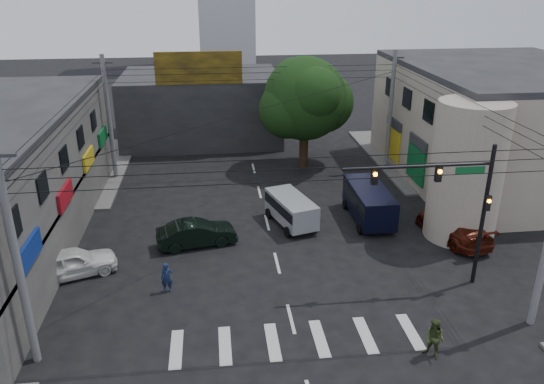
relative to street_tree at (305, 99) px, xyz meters
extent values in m
plane|color=black|center=(-4.00, -17.00, -5.47)|extent=(160.00, 160.00, 0.00)
cube|color=#514F4C|center=(-22.00, 1.00, -5.40)|extent=(16.00, 16.00, 0.15)
cube|color=#514F4C|center=(14.00, 1.00, -5.40)|extent=(16.00, 16.00, 0.15)
cube|color=gray|center=(14.00, -4.00, -1.47)|extent=(14.00, 18.00, 8.00)
cylinder|color=gray|center=(7.00, -13.00, -1.47)|extent=(4.00, 4.00, 8.00)
cube|color=#232326|center=(-8.00, 9.00, -2.47)|extent=(14.00, 10.00, 6.00)
cube|color=olive|center=(-8.00, 4.10, 1.83)|extent=(7.00, 0.30, 2.60)
cylinder|color=black|center=(0.00, 0.00, -3.27)|extent=(0.70, 0.70, 4.40)
sphere|color=black|center=(0.00, 0.00, 0.03)|extent=(6.40, 6.40, 6.40)
cylinder|color=black|center=(5.50, -18.00, -1.87)|extent=(0.20, 0.20, 7.20)
cylinder|color=black|center=(2.00, -18.00, 0.83)|extent=(7.00, 0.14, 0.14)
cube|color=black|center=(3.00, -18.00, 0.43)|extent=(0.28, 0.22, 0.75)
cube|color=black|center=(0.00, -18.00, 0.43)|extent=(0.28, 0.22, 0.75)
sphere|color=orange|center=(3.00, -18.14, 0.58)|extent=(0.20, 0.20, 0.20)
sphere|color=orange|center=(0.00, -18.14, 0.58)|extent=(0.20, 0.20, 0.20)
cube|color=#0C5A28|center=(4.50, -18.00, 0.53)|extent=(1.40, 0.06, 0.35)
cylinder|color=#59595B|center=(-14.50, -21.50, -0.87)|extent=(0.32, 0.32, 9.20)
cylinder|color=#59595B|center=(-14.50, -1.00, -0.87)|extent=(0.32, 0.32, 9.20)
cylinder|color=#59595B|center=(6.50, -1.00, -0.87)|extent=(0.32, 0.32, 9.20)
imported|color=black|center=(-8.27, -12.44, -4.74)|extent=(3.22, 5.03, 1.46)
imported|color=silver|center=(-14.50, -15.04, -4.72)|extent=(4.56, 5.52, 1.50)
imported|color=#46140A|center=(6.50, -13.33, -4.69)|extent=(4.20, 6.22, 1.57)
imported|color=#131F44|center=(-9.62, -17.11, -4.70)|extent=(0.61, 0.44, 1.54)
imported|color=#34411E|center=(1.28, -23.16, -4.60)|extent=(1.50, 1.50, 1.75)
camera|label=1|loc=(-7.13, -39.53, 8.82)|focal=35.00mm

